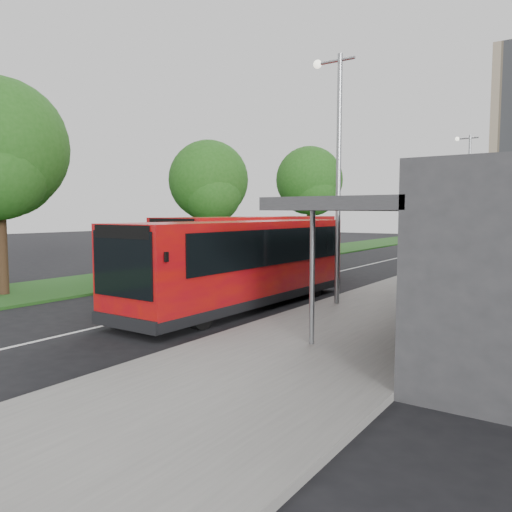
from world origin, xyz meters
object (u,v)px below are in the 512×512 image
at_px(bus_main, 242,263).
at_px(bollard, 469,254).
at_px(tree_mid, 209,186).
at_px(tree_far, 309,184).
at_px(lamp_post_near, 336,163).
at_px(car_near, 470,240).
at_px(bus_second, 256,250).
at_px(litter_bin, 438,271).
at_px(lamp_post_far, 467,188).
at_px(car_far, 456,236).

xyz_separation_m(bus_main, bollard, (3.55, 18.16, -0.78)).
relative_size(tree_mid, bus_main, 0.71).
distance_m(tree_far, bus_main, 22.72).
xyz_separation_m(lamp_post_near, car_near, (-2.76, 36.18, -4.19)).
bearing_deg(bus_second, tree_far, 110.65).
relative_size(lamp_post_near, bus_main, 0.79).
bearing_deg(bollard, tree_far, 168.10).
bearing_deg(litter_bin, tree_far, 137.95).
height_order(lamp_post_far, car_far, lamp_post_far).
bearing_deg(car_far, tree_mid, -122.91).
relative_size(bus_main, car_far, 2.73).
height_order(tree_far, car_near, tree_far).
height_order(bus_main, car_near, bus_main).
height_order(litter_bin, car_near, car_near).
bearing_deg(car_near, car_far, 142.26).
distance_m(tree_far, litter_bin, 17.44).
distance_m(tree_mid, bus_second, 8.13).
distance_m(bus_second, litter_bin, 8.16).
relative_size(tree_mid, bus_second, 0.69).
distance_m(bus_second, car_far, 37.91).
bearing_deg(litter_bin, bollard, 92.47).
distance_m(bus_second, car_near, 33.53).
height_order(tree_far, car_far, tree_far).
relative_size(tree_far, litter_bin, 9.94).
distance_m(tree_mid, bus_main, 12.61).
bearing_deg(tree_far, bus_main, -67.57).
distance_m(tree_mid, bollard, 15.85).
bearing_deg(litter_bin, bus_main, -112.52).
bearing_deg(lamp_post_far, bus_main, -96.80).
xyz_separation_m(bus_second, car_far, (-0.12, 37.90, -0.91)).
height_order(tree_mid, bus_main, tree_mid).
distance_m(lamp_post_far, bus_main, 22.05).
distance_m(lamp_post_far, car_far, 21.65).
bearing_deg(lamp_post_far, bollard, -74.56).
height_order(tree_mid, litter_bin, tree_mid).
distance_m(bus_main, litter_bin, 10.28).
bearing_deg(litter_bin, lamp_post_near, -99.75).
bearing_deg(tree_mid, bus_second, -35.07).
relative_size(tree_far, car_near, 2.63).
height_order(bus_main, bus_second, bus_second).
bearing_deg(tree_mid, bollard, 38.00).
xyz_separation_m(lamp_post_near, bollard, (0.97, 16.50, -4.04)).
bearing_deg(bus_main, tree_mid, 135.18).
height_order(lamp_post_far, bus_second, lamp_post_far).
bearing_deg(litter_bin, lamp_post_far, 96.28).
distance_m(bollard, car_near, 20.03).
relative_size(tree_mid, car_far, 1.94).
bearing_deg(bus_second, bollard, 66.63).
height_order(bus_main, bollard, bus_main).
relative_size(lamp_post_far, bus_main, 0.79).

